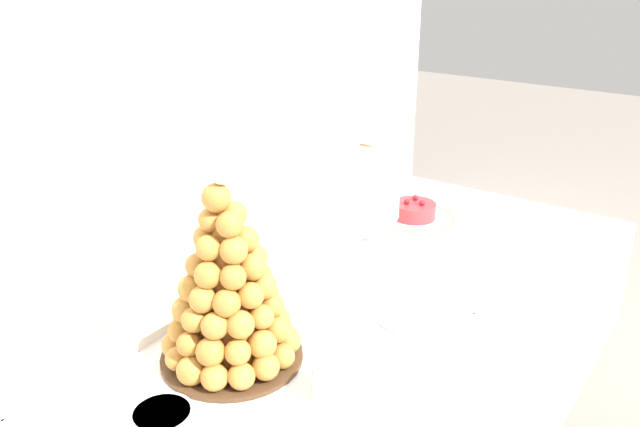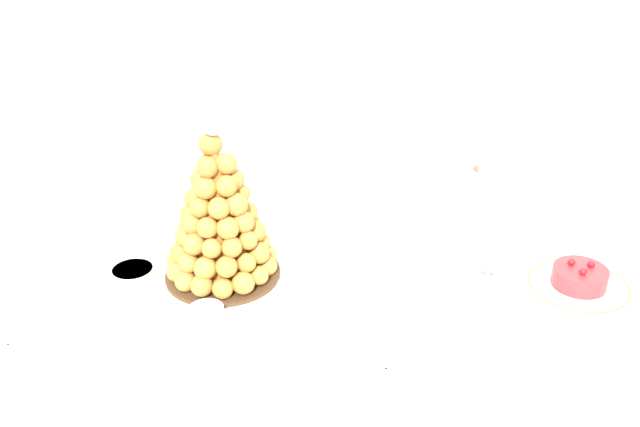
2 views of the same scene
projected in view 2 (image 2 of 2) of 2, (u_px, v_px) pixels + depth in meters
The scene contains 10 objects.
buffet_table at pixel (317, 329), 1.39m from camera, with size 1.56×0.78×0.74m.
serving_tray at pixel (221, 295), 1.32m from camera, with size 0.63×0.42×0.02m.
croquembouche at pixel (219, 218), 1.32m from camera, with size 0.22×0.22×0.33m.
dessert_cup_left at pixel (74, 309), 1.24m from camera, with size 0.06×0.06×0.05m.
dessert_cup_mid_left at pixel (207, 321), 1.21m from camera, with size 0.06×0.06×0.05m.
dessert_cup_centre at pixel (343, 320), 1.20m from camera, with size 0.06×0.06×0.06m.
creme_brulee_ramekin at pixel (133, 273), 1.36m from camera, with size 0.09×0.09×0.02m.
macaron_goblet at pixel (495, 210), 1.33m from camera, with size 0.13×0.13×0.24m.
fruit_tart_plate at pixel (579, 281), 1.35m from camera, with size 0.20×0.20×0.05m.
wine_glass at pixel (181, 196), 1.47m from camera, with size 0.07×0.07×0.15m.
Camera 2 is at (0.12, -1.13, 1.49)m, focal length 39.80 mm.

